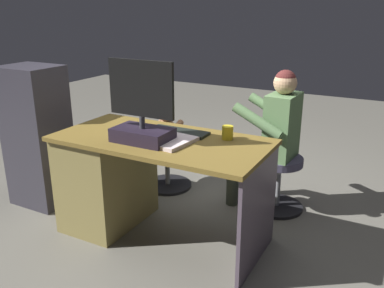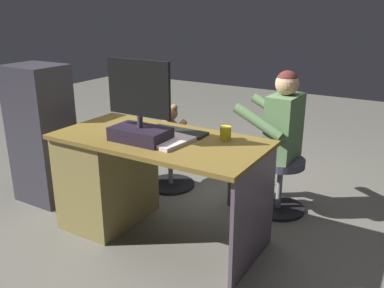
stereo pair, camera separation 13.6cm
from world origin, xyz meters
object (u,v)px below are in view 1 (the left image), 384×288
at_px(computer_mouse, 141,126).
at_px(office_chair_teddy, 167,159).
at_px(keyboard, 179,132).
at_px(cup, 228,133).
at_px(desk, 119,175).
at_px(person, 271,130).
at_px(monitor, 142,118).
at_px(tv_remote, 121,129).
at_px(visitor_chair, 278,178).
at_px(teddy_bear, 167,124).

xyz_separation_m(computer_mouse, office_chair_teddy, (0.16, -0.61, -0.49)).
xyz_separation_m(keyboard, cup, (-0.35, -0.03, 0.03)).
distance_m(desk, person, 1.21).
bearing_deg(office_chair_teddy, computer_mouse, 105.04).
xyz_separation_m(keyboard, computer_mouse, (0.30, 0.03, 0.01)).
xyz_separation_m(monitor, tv_remote, (0.27, -0.13, -0.15)).
distance_m(office_chair_teddy, person, 1.00).
bearing_deg(visitor_chair, computer_mouse, 38.57).
distance_m(teddy_bear, visitor_chair, 1.05).
distance_m(monitor, computer_mouse, 0.33).
height_order(monitor, cup, monitor).
relative_size(cup, person, 0.08).
height_order(monitor, keyboard, monitor).
height_order(monitor, office_chair_teddy, monitor).
relative_size(keyboard, person, 0.37).
height_order(keyboard, person, person).
xyz_separation_m(desk, office_chair_teddy, (0.04, -0.74, -0.13)).
distance_m(teddy_bear, person, 0.92).
bearing_deg(cup, computer_mouse, 5.22).
height_order(tv_remote, office_chair_teddy, tv_remote).
bearing_deg(computer_mouse, keyboard, -175.08).
xyz_separation_m(keyboard, person, (-0.46, -0.64, -0.09)).
distance_m(visitor_chair, person, 0.40).
bearing_deg(person, teddy_bear, 2.54).
height_order(computer_mouse, teddy_bear, same).
height_order(office_chair_teddy, person, person).
height_order(monitor, visitor_chair, monitor).
relative_size(tv_remote, teddy_bear, 0.45).
bearing_deg(visitor_chair, keyboard, 49.88).
bearing_deg(monitor, computer_mouse, -52.97).
bearing_deg(tv_remote, person, -124.05).
distance_m(desk, computer_mouse, 0.40).
bearing_deg(person, tv_remote, 42.46).
bearing_deg(person, keyboard, 54.24).
xyz_separation_m(keyboard, visitor_chair, (-0.54, -0.64, -0.48)).
distance_m(monitor, person, 1.10).
height_order(desk, office_chair_teddy, desk).
height_order(teddy_bear, visitor_chair, teddy_bear).
distance_m(tv_remote, teddy_bear, 0.75).
distance_m(monitor, teddy_bear, 0.98).
relative_size(monitor, office_chair_teddy, 1.19).
relative_size(monitor, visitor_chair, 1.19).
relative_size(monitor, teddy_bear, 1.58).
bearing_deg(person, desk, 42.13).
distance_m(cup, office_chair_teddy, 1.11).
bearing_deg(monitor, office_chair_teddy, -67.87).
height_order(cup, office_chair_teddy, cup).
xyz_separation_m(computer_mouse, tv_remote, (0.09, 0.11, -0.01)).
bearing_deg(tv_remote, cup, -153.51).
distance_m(tv_remote, person, 1.15).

